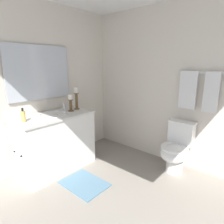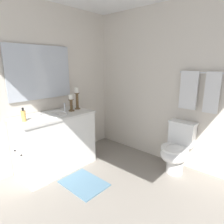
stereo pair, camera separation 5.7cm
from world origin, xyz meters
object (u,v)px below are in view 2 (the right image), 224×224
(sink_basin, at_px, (54,117))
(mirror, at_px, (40,73))
(towel_bar, at_px, (202,73))
(towel_center, at_px, (212,93))
(candle_holder_tall, at_px, (77,98))
(bath_mat, at_px, (84,183))
(vanity_cabinet, at_px, (56,142))
(candle_holder_short, at_px, (71,102))
(soap_bottle, at_px, (23,116))
(towel_near_vanity, at_px, (189,90))
(toilet, at_px, (177,149))

(sink_basin, distance_m, mirror, 0.69)
(towel_bar, bearing_deg, towel_center, -6.67)
(candle_holder_tall, distance_m, bath_mat, 1.30)
(mirror, bearing_deg, sink_basin, 0.20)
(vanity_cabinet, bearing_deg, candle_holder_short, 87.85)
(mirror, relative_size, candle_holder_short, 3.86)
(towel_center, bearing_deg, candle_holder_short, -149.62)
(sink_basin, xyz_separation_m, soap_bottle, (0.02, -0.44, 0.11))
(candle_holder_tall, bearing_deg, mirror, -120.05)
(mirror, relative_size, towel_center, 1.80)
(towel_near_vanity, bearing_deg, candle_holder_short, -144.46)
(candle_holder_tall, bearing_deg, sink_basin, -87.27)
(mirror, relative_size, candle_holder_tall, 2.85)
(sink_basin, distance_m, towel_near_vanity, 1.97)
(sink_basin, relative_size, candle_holder_short, 1.57)
(sink_basin, height_order, soap_bottle, soap_bottle)
(soap_bottle, bearing_deg, towel_near_vanity, 51.32)
(soap_bottle, bearing_deg, candle_holder_tall, 92.57)
(candle_holder_tall, relative_size, towel_center, 0.63)
(towel_near_vanity, xyz_separation_m, bath_mat, (-0.80, -1.31, -1.20))
(sink_basin, height_order, toilet, sink_basin)
(toilet, bearing_deg, towel_bar, 52.85)
(mirror, xyz_separation_m, towel_center, (2.01, 1.31, -0.24))
(candle_holder_short, height_order, towel_bar, towel_bar)
(candle_holder_tall, height_order, towel_bar, towel_bar)
(sink_basin, bearing_deg, bath_mat, -0.09)
(sink_basin, relative_size, toilet, 0.54)
(sink_basin, distance_m, bath_mat, 1.02)
(mirror, distance_m, candle_holder_tall, 0.66)
(vanity_cabinet, distance_m, soap_bottle, 0.67)
(soap_bottle, height_order, towel_bar, towel_bar)
(sink_basin, bearing_deg, towel_center, 37.16)
(soap_bottle, xyz_separation_m, toilet, (1.39, 1.55, -0.57))
(mirror, distance_m, toilet, 2.29)
(vanity_cabinet, relative_size, mirror, 1.15)
(toilet, distance_m, towel_center, 0.92)
(vanity_cabinet, relative_size, candle_holder_short, 4.43)
(toilet, height_order, bath_mat, toilet)
(mirror, height_order, towel_center, mirror)
(sink_basin, bearing_deg, mirror, -179.80)
(mirror, bearing_deg, candle_holder_short, 46.23)
(sink_basin, bearing_deg, candle_holder_short, 87.84)
(towel_near_vanity, bearing_deg, sink_basin, -137.32)
(soap_bottle, xyz_separation_m, bath_mat, (0.61, 0.44, -0.92))
(mirror, xyz_separation_m, towel_near_vanity, (1.70, 1.31, -0.24))
(candle_holder_short, bearing_deg, towel_near_vanity, 35.54)
(mirror, distance_m, towel_center, 2.41)
(towel_near_vanity, bearing_deg, toilet, -94.07)
(sink_basin, distance_m, toilet, 1.85)
(vanity_cabinet, distance_m, sink_basin, 0.39)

